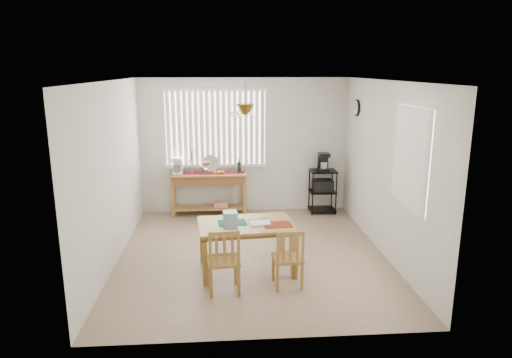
{
  "coord_description": "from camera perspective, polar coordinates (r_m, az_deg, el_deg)",
  "views": [
    {
      "loc": [
        -0.42,
        -6.49,
        2.77
      ],
      "look_at": [
        0.1,
        0.55,
        1.05
      ],
      "focal_mm": 32.0,
      "sensor_mm": 36.0,
      "label": 1
    }
  ],
  "objects": [
    {
      "name": "chair_right",
      "position": [
        5.95,
        4.03,
        -9.86
      ],
      "size": [
        0.39,
        0.39,
        0.8
      ],
      "color": "#A67C38",
      "rests_on": "ground"
    },
    {
      "name": "dining_table",
      "position": [
        6.33,
        -1.27,
        -6.22
      ],
      "size": [
        1.37,
        0.95,
        0.69
      ],
      "color": "#A67C38",
      "rests_on": "ground"
    },
    {
      "name": "sideboard",
      "position": [
        8.79,
        -5.87,
        -0.59
      ],
      "size": [
        1.45,
        0.41,
        0.82
      ],
      "color": "#A67C38",
      "rests_on": "ground"
    },
    {
      "name": "ground",
      "position": [
        7.07,
        -0.49,
        -9.42
      ],
      "size": [
        4.0,
        4.5,
        0.01
      ],
      "primitive_type": "cube",
      "color": "gray"
    },
    {
      "name": "cart_items",
      "position": [
        8.89,
        8.42,
        2.1
      ],
      "size": [
        0.2,
        0.24,
        0.35
      ],
      "color": "black",
      "rests_on": "wire_cart"
    },
    {
      "name": "wire_cart",
      "position": [
        8.99,
        8.32,
        -1.02
      ],
      "size": [
        0.5,
        0.4,
        0.85
      ],
      "color": "black",
      "rests_on": "ground"
    },
    {
      "name": "table_items",
      "position": [
        6.15,
        -2.3,
        -5.21
      ],
      "size": [
        1.03,
        0.44,
        0.22
      ],
      "color": "#147351",
      "rests_on": "dining_table"
    },
    {
      "name": "sideboard_items",
      "position": [
        8.74,
        -7.54,
        1.49
      ],
      "size": [
        1.38,
        0.34,
        0.62
      ],
      "color": "maroon",
      "rests_on": "sideboard"
    },
    {
      "name": "room_shell",
      "position": [
        6.6,
        -0.5,
        4.3
      ],
      "size": [
        4.2,
        4.7,
        2.7
      ],
      "color": "silver",
      "rests_on": "ground"
    },
    {
      "name": "chair_left",
      "position": [
        5.8,
        -4.06,
        -10.18
      ],
      "size": [
        0.44,
        0.44,
        0.87
      ],
      "color": "#A67C38",
      "rests_on": "ground"
    }
  ]
}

